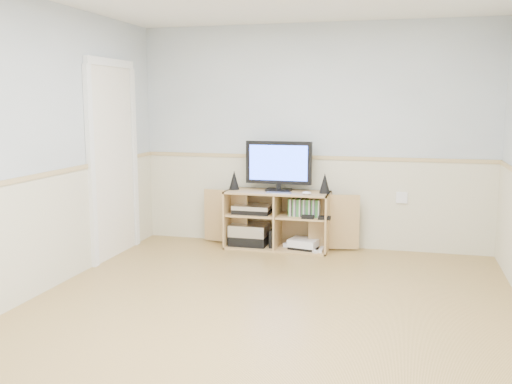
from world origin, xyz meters
TOP-DOWN VIEW (x-y plane):
  - room at (-0.06, 0.12)m, footprint 4.04×4.54m
  - media_cabinet at (-0.35, 2.06)m, footprint 1.81×0.44m
  - monitor at (-0.35, 2.05)m, footprint 0.75×0.18m
  - speaker_left at (-0.86, 2.02)m, footprint 0.12×0.12m
  - speaker_right at (0.18, 2.02)m, footprint 0.12×0.12m
  - keyboard at (-0.30, 1.86)m, footprint 0.28×0.13m
  - mouse at (0.01, 1.86)m, footprint 0.10×0.08m
  - av_components at (-0.66, 2.00)m, footprint 0.51×0.31m
  - game_consoles at (-0.05, 1.99)m, footprint 0.46×0.32m
  - game_cases at (-0.04, 1.98)m, footprint 0.34×0.13m
  - wall_outlet at (1.00, 2.23)m, footprint 0.12×0.03m

SIDE VIEW (x-z plane):
  - game_consoles at x=-0.05m, z-range 0.02..0.13m
  - av_components at x=-0.66m, z-range -0.01..0.45m
  - media_cabinet at x=-0.35m, z-range 0.01..0.66m
  - game_cases at x=-0.04m, z-range 0.39..0.58m
  - wall_outlet at x=1.00m, z-range 0.54..0.66m
  - keyboard at x=-0.30m, z-range 0.65..0.66m
  - mouse at x=0.01m, z-range 0.65..0.69m
  - speaker_left at x=-0.86m, z-range 0.65..0.87m
  - speaker_right at x=0.18m, z-range 0.65..0.87m
  - monitor at x=-0.35m, z-range 0.67..1.23m
  - room at x=-0.06m, z-range -0.05..2.49m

